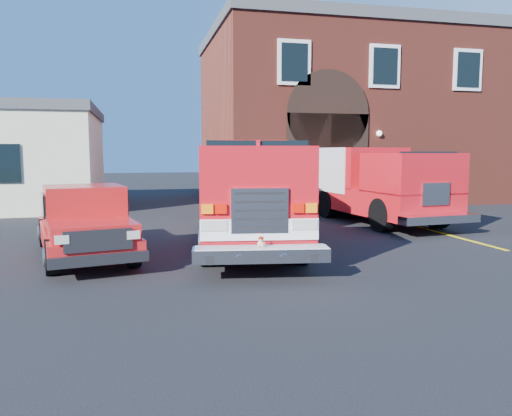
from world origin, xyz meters
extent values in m
plane|color=black|center=(0.00, 0.00, 0.00)|extent=(100.00, 100.00, 0.00)
cube|color=yellow|center=(6.50, 1.00, 0.00)|extent=(0.12, 3.00, 0.01)
cube|color=yellow|center=(6.50, 4.00, 0.00)|extent=(0.12, 3.00, 0.01)
cube|color=yellow|center=(6.50, 7.00, 0.00)|extent=(0.12, 3.00, 0.01)
cube|color=maroon|center=(9.00, 14.00, 4.00)|extent=(15.00, 10.00, 8.00)
cube|color=#424548|center=(9.00, 14.00, 8.20)|extent=(15.20, 10.20, 0.50)
cube|color=black|center=(5.50, 8.98, 2.00)|extent=(3.60, 0.12, 4.00)
cylinder|color=black|center=(5.50, 8.98, 4.00)|extent=(3.60, 0.12, 3.60)
cube|color=black|center=(4.00, 8.95, 6.00)|extent=(1.40, 0.10, 1.80)
cube|color=black|center=(8.00, 8.95, 6.00)|extent=(1.40, 0.10, 1.80)
cube|color=black|center=(12.00, 8.95, 6.00)|extent=(1.40, 0.10, 1.80)
cube|color=black|center=(-7.00, 8.97, 2.00)|extent=(1.20, 0.10, 1.40)
cylinder|color=black|center=(-0.85, -0.38, 0.49)|extent=(0.46, 1.02, 0.99)
cylinder|color=black|center=(1.11, -0.67, 0.49)|extent=(0.46, 1.02, 0.99)
cube|color=red|center=(0.56, 2.32, 0.76)|extent=(3.43, 8.34, 0.81)
cube|color=red|center=(0.87, 4.36, 1.80)|extent=(2.81, 4.25, 1.44)
cube|color=red|center=(0.17, -0.26, 1.84)|extent=(2.65, 3.18, 1.35)
cube|color=black|center=(0.00, -1.37, 2.20)|extent=(1.97, 0.37, 0.85)
cube|color=red|center=(0.17, -0.26, 2.59)|extent=(1.47, 0.52, 0.13)
cube|color=white|center=(-0.05, -1.70, 0.94)|extent=(2.23, 0.39, 0.40)
cube|color=silver|center=(-0.05, -1.71, 1.30)|extent=(1.07, 0.21, 0.85)
cube|color=silver|center=(-0.08, -1.95, 0.52)|extent=(2.56, 0.86, 0.25)
cube|color=#B7B7BF|center=(-0.26, 4.53, 1.80)|extent=(0.52, 3.21, 1.17)
cube|color=#B7B7BF|center=(1.99, 4.20, 1.80)|extent=(0.52, 3.21, 1.17)
sphere|color=#E2BB8A|center=(-0.08, -1.95, 0.71)|extent=(0.13, 0.13, 0.12)
sphere|color=#E2BB8A|center=(-0.08, -1.95, 0.80)|extent=(0.11, 0.11, 0.09)
sphere|color=#E2BB8A|center=(-0.12, -1.93, 0.83)|extent=(0.04, 0.04, 0.04)
sphere|color=#E2BB8A|center=(-0.05, -1.95, 0.83)|extent=(0.04, 0.04, 0.04)
ellipsoid|color=#C50A05|center=(-0.08, -1.95, 0.83)|extent=(0.11, 0.11, 0.06)
cylinder|color=#C50A05|center=(-0.09, -1.96, 0.81)|extent=(0.13, 0.13, 0.01)
cylinder|color=black|center=(-3.94, -0.48, 0.36)|extent=(0.39, 0.75, 0.71)
cylinder|color=black|center=(-2.40, -0.16, 0.36)|extent=(0.39, 0.75, 0.71)
cube|color=red|center=(-3.50, 1.30, 0.49)|extent=(2.75, 5.17, 0.40)
cube|color=red|center=(-3.15, -0.41, 0.85)|extent=(1.88, 1.65, 0.31)
cube|color=red|center=(-3.45, 1.04, 1.21)|extent=(1.94, 1.91, 0.89)
cube|color=red|center=(-3.80, 2.70, 0.85)|extent=(1.99, 2.17, 0.49)
cube|color=black|center=(-2.99, -1.17, 0.40)|extent=(1.81, 0.49, 0.20)
cylinder|color=black|center=(4.89, 2.92, 0.51)|extent=(0.42, 1.05, 1.02)
cylinder|color=black|center=(6.93, 3.12, 0.51)|extent=(0.42, 1.05, 1.02)
cube|color=red|center=(5.66, 5.61, 0.79)|extent=(3.04, 7.63, 0.84)
cube|color=red|center=(5.52, 7.00, 1.86)|extent=(2.77, 4.86, 1.40)
cube|color=red|center=(5.91, 3.02, 1.77)|extent=(2.53, 2.45, 1.21)
cube|color=#B7B7BF|center=(4.35, 6.89, 1.77)|extent=(0.42, 3.89, 1.58)
cube|color=#B7B7BF|center=(6.69, 7.12, 1.77)|extent=(0.42, 3.89, 1.58)
cube|color=silver|center=(6.04, 1.68, 0.51)|extent=(2.54, 0.66, 0.23)
camera|label=1|loc=(-2.27, -10.72, 2.39)|focal=35.00mm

